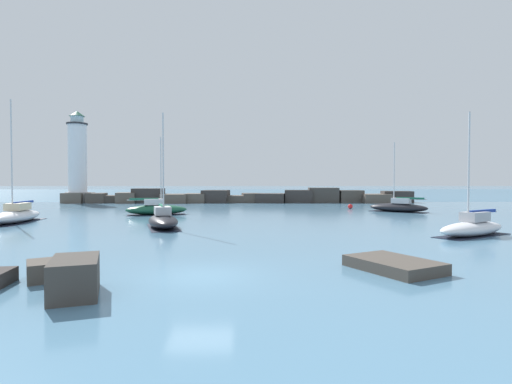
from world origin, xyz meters
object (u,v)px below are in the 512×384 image
at_px(lighthouse, 78,163).
at_px(sailboat_moored_4, 16,215).
at_px(mooring_buoy_orange_near, 350,206).
at_px(sailboat_moored_0, 163,220).
at_px(sailboat_moored_1, 472,227).
at_px(sailboat_moored_2, 398,207).
at_px(sailboat_moored_3, 156,209).

relative_size(lighthouse, sailboat_moored_4, 1.45).
xyz_separation_m(sailboat_moored_4, mooring_buoy_orange_near, (34.33, 16.77, -0.32)).
height_order(lighthouse, mooring_buoy_orange_near, lighthouse).
bearing_deg(sailboat_moored_0, lighthouse, 120.92).
height_order(lighthouse, sailboat_moored_1, lighthouse).
relative_size(sailboat_moored_2, sailboat_moored_4, 0.77).
bearing_deg(sailboat_moored_4, sailboat_moored_3, 36.47).
bearing_deg(sailboat_moored_1, lighthouse, 136.14).
relative_size(sailboat_moored_3, sailboat_moored_4, 0.79).
distance_m(sailboat_moored_0, sailboat_moored_1, 22.38).
relative_size(sailboat_moored_3, mooring_buoy_orange_near, 10.19).
bearing_deg(lighthouse, sailboat_moored_4, -75.85).
xyz_separation_m(sailboat_moored_3, sailboat_moored_4, (-10.64, -7.87, -0.00)).
xyz_separation_m(sailboat_moored_1, sailboat_moored_3, (-25.05, 17.42, 0.06)).
xyz_separation_m(sailboat_moored_1, sailboat_moored_4, (-35.69, 9.56, 0.06)).
xyz_separation_m(lighthouse, mooring_buoy_orange_near, (42.56, -15.87, -6.54)).
height_order(lighthouse, sailboat_moored_4, lighthouse).
xyz_separation_m(lighthouse, sailboat_moored_0, (22.16, -36.99, -6.25)).
bearing_deg(sailboat_moored_3, sailboat_moored_2, 7.13).
height_order(sailboat_moored_2, sailboat_moored_4, sailboat_moored_4).
relative_size(lighthouse, sailboat_moored_3, 1.84).
bearing_deg(sailboat_moored_3, lighthouse, 127.29).
bearing_deg(sailboat_moored_2, sailboat_moored_1, -98.23).
distance_m(sailboat_moored_0, mooring_buoy_orange_near, 29.37).
bearing_deg(mooring_buoy_orange_near, sailboat_moored_1, -87.03).
distance_m(lighthouse, mooring_buoy_orange_near, 45.89).
bearing_deg(lighthouse, sailboat_moored_3, -52.71).
xyz_separation_m(sailboat_moored_2, sailboat_moored_3, (-28.08, -3.51, 0.03)).
distance_m(sailboat_moored_0, sailboat_moored_4, 14.59).
bearing_deg(sailboat_moored_0, sailboat_moored_4, 162.67).
xyz_separation_m(sailboat_moored_1, sailboat_moored_2, (3.03, 20.93, 0.03)).
height_order(sailboat_moored_4, mooring_buoy_orange_near, sailboat_moored_4).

